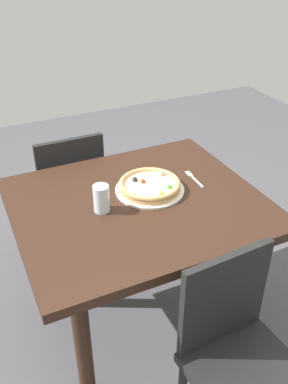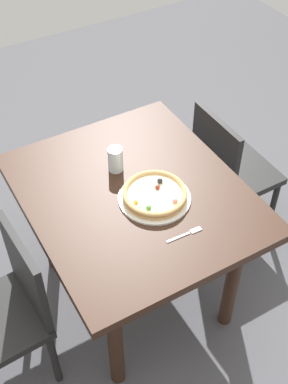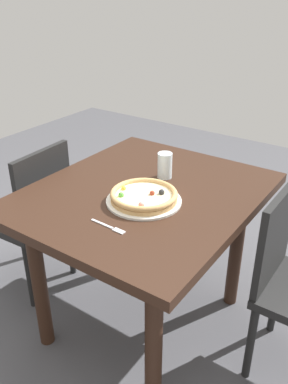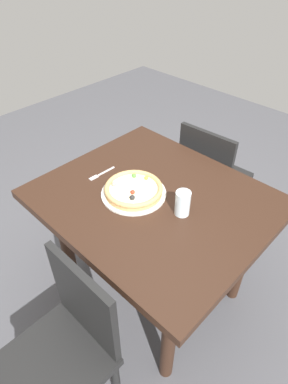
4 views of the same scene
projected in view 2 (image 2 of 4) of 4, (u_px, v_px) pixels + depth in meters
ground_plane at (136, 290)px, 2.83m from camera, size 6.00×6.00×0.00m
dining_table at (134, 209)px, 2.36m from camera, size 1.10×0.95×0.78m
chair_near at (7, 310)px, 2.19m from camera, size 0.42×0.42×0.87m
chair_far at (229, 170)px, 2.82m from camera, size 0.40×0.40×0.87m
plate at (155, 198)px, 2.24m from camera, size 0.32×0.32×0.01m
pizza at (155, 194)px, 2.22m from camera, size 0.29×0.29×0.04m
fork at (187, 234)px, 2.10m from camera, size 0.02×0.17×0.00m
drinking_glass at (115, 160)px, 2.34m from camera, size 0.07×0.07×0.12m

